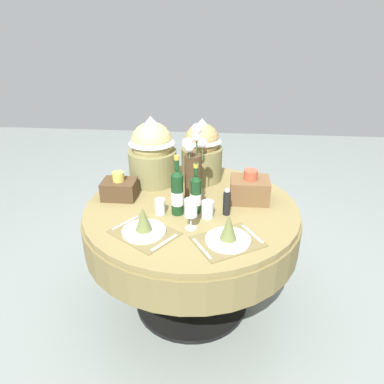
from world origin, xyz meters
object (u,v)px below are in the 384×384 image
object	(u,v)px
wine_glass_right	(191,208)
wine_bottle_centre	(177,192)
wine_bottle_left	(196,194)
tumbler_near_right	(207,209)
woven_basket_side_right	(250,189)
place_setting_right	(228,234)
woven_basket_side_left	(119,188)
dining_table	(192,227)
flower_vase	(193,169)
place_setting_left	(144,226)
gift_tub_back_centre	(202,148)
gift_tub_back_left	(152,148)
pepper_mill	(227,202)
tumbler_near_left	(160,206)

from	to	relation	value
wine_glass_right	wine_bottle_centre	bearing A→B (deg)	120.30
wine_bottle_left	tumbler_near_right	size ratio (longest dim) A/B	2.97
wine_bottle_left	woven_basket_side_right	bearing A→B (deg)	28.12
place_setting_right	woven_basket_side_left	bearing A→B (deg)	147.37
dining_table	wine_bottle_left	world-z (taller)	wine_bottle_left
place_setting_right	wine_glass_right	bearing A→B (deg)	151.22
flower_vase	wine_glass_right	distance (m)	0.37
place_setting_left	wine_bottle_centre	xyz separation A→B (m)	(0.16, 0.23, 0.10)
place_setting_right	tumbler_near_right	distance (m)	0.27
gift_tub_back_centre	woven_basket_side_right	bearing A→B (deg)	-43.02
flower_vase	woven_basket_side_left	size ratio (longest dim) A/B	2.30
place_setting_right	gift_tub_back_left	xyz separation A→B (m)	(-0.53, 0.71, 0.20)
gift_tub_back_left	flower_vase	bearing A→B (deg)	-37.86
woven_basket_side_left	place_setting_left	bearing A→B (deg)	-59.08
gift_tub_back_centre	woven_basket_side_left	world-z (taller)	gift_tub_back_centre
wine_bottle_centre	wine_glass_right	bearing A→B (deg)	-59.70
dining_table	flower_vase	xyz separation A→B (m)	(0.00, 0.10, 0.37)
gift_tub_back_centre	flower_vase	bearing A→B (deg)	-96.21
woven_basket_side_right	wine_glass_right	bearing A→B (deg)	-132.63
wine_bottle_left	woven_basket_side_left	xyz separation A→B (m)	(-0.51, 0.14, -0.05)
place_setting_right	woven_basket_side_right	distance (m)	0.50
dining_table	place_setting_right	distance (m)	0.48
woven_basket_side_right	gift_tub_back_centre	bearing A→B (deg)	136.98
woven_basket_side_right	flower_vase	bearing A→B (deg)	-179.24
flower_vase	wine_bottle_left	size ratio (longest dim) A/B	1.57
pepper_mill	gift_tub_back_centre	bearing A→B (deg)	110.10
pepper_mill	wine_bottle_left	bearing A→B (deg)	174.80
wine_bottle_left	gift_tub_back_left	world-z (taller)	gift_tub_back_left
place_setting_right	gift_tub_back_left	bearing A→B (deg)	126.50
place_setting_right	pepper_mill	distance (m)	0.29
dining_table	woven_basket_side_right	size ratio (longest dim) A/B	5.61
dining_table	place_setting_right	bearing A→B (deg)	-58.86
wine_bottle_left	pepper_mill	size ratio (longest dim) A/B	1.81
woven_basket_side_left	gift_tub_back_left	bearing A→B (deg)	57.03
dining_table	gift_tub_back_centre	distance (m)	0.57
wine_glass_right	woven_basket_side_right	xyz separation A→B (m)	(0.34, 0.37, -0.05)
wine_bottle_centre	woven_basket_side_left	world-z (taller)	wine_bottle_centre
place_setting_right	woven_basket_side_right	size ratio (longest dim) A/B	1.76
gift_tub_back_centre	wine_bottle_centre	bearing A→B (deg)	-102.04
tumbler_near_right	woven_basket_side_left	xyz separation A→B (m)	(-0.58, 0.20, 0.01)
dining_table	gift_tub_back_centre	bearing A→B (deg)	85.16
pepper_mill	gift_tub_back_left	xyz separation A→B (m)	(-0.52, 0.42, 0.17)
tumbler_near_right	gift_tub_back_centre	bearing A→B (deg)	97.41
wine_bottle_left	tumbler_near_right	world-z (taller)	wine_bottle_left
place_setting_right	gift_tub_back_left	world-z (taller)	gift_tub_back_left
tumbler_near_left	gift_tub_back_left	bearing A→B (deg)	105.34
wine_bottle_centre	woven_basket_side_right	size ratio (longest dim) A/B	1.54
wine_glass_right	tumbler_near_right	size ratio (longest dim) A/B	1.72
wine_glass_right	pepper_mill	size ratio (longest dim) A/B	1.05
wine_bottle_left	pepper_mill	distance (m)	0.19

